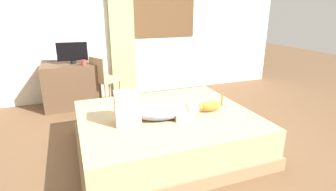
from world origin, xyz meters
TOP-DOWN VIEW (x-y plane):
  - ground_plane at (0.00, 0.00)m, footprint 16.00×16.00m
  - back_wall_with_window at (0.02, 2.52)m, footprint 6.40×0.14m
  - bed at (-0.09, 0.19)m, footprint 2.01×1.74m
  - person_lying at (-0.27, 0.07)m, footprint 0.94×0.34m
  - cat at (0.42, 0.08)m, footprint 0.36×0.12m
  - desk at (-1.06, 2.13)m, footprint 0.90×0.56m
  - tv_monitor at (-1.00, 2.13)m, footprint 0.48×0.10m
  - cup at (-0.85, 1.94)m, footprint 0.07×0.07m
  - chair_by_desk at (-0.56, 1.93)m, footprint 0.51×0.51m
  - curtain_left at (-0.11, 2.41)m, footprint 0.44×0.06m

SIDE VIEW (x-z plane):
  - ground_plane at x=0.00m, z-range 0.00..0.00m
  - bed at x=-0.09m, z-range 0.00..0.45m
  - desk at x=-1.06m, z-range 0.00..0.74m
  - chair_by_desk at x=-0.56m, z-range 0.08..0.94m
  - cat at x=0.42m, z-range 0.42..0.63m
  - person_lying at x=-0.27m, z-range 0.40..0.74m
  - cup at x=-0.85m, z-range 0.74..0.83m
  - tv_monitor at x=-1.00m, z-range 0.75..1.10m
  - curtain_left at x=-0.11m, z-range 0.00..2.50m
  - back_wall_with_window at x=0.02m, z-range 0.01..2.91m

